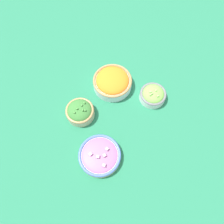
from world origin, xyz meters
name	(u,v)px	position (x,y,z in m)	size (l,w,h in m)	color
ground_plane	(112,115)	(0.00, 0.00, 0.00)	(3.00, 3.00, 0.00)	#23704C
bowl_red_onion	(100,155)	(-0.19, -0.05, 0.02)	(0.17, 0.17, 0.05)	beige
bowl_lettuce	(153,95)	(0.17, -0.12, 0.03)	(0.12, 0.12, 0.07)	white
bowl_broccoli	(80,111)	(-0.07, 0.12, 0.03)	(0.12, 0.12, 0.08)	beige
bowl_carrots	(112,82)	(0.13, 0.07, 0.03)	(0.18, 0.18, 0.07)	silver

